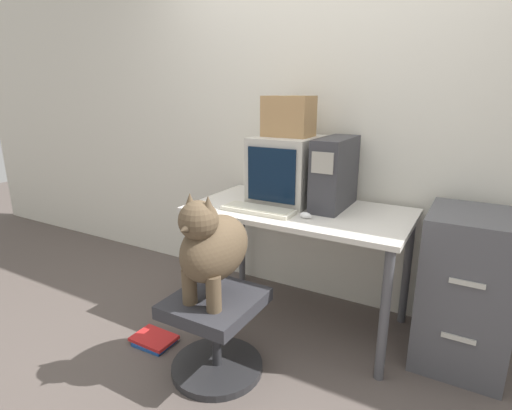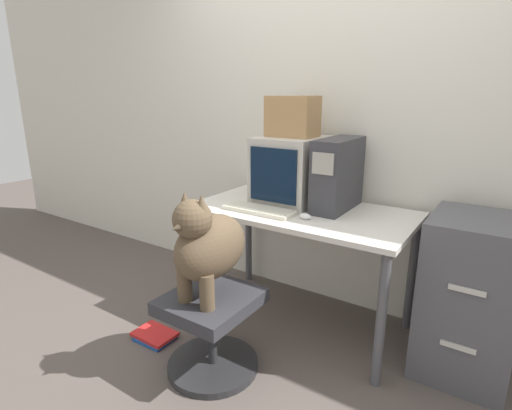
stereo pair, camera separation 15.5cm
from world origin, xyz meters
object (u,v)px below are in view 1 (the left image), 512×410
keyboard (258,210)px  filing_cabinet (466,289)px  pc_tower (335,173)px  dog (212,245)px  book_stack_floor (154,340)px  crt_monitor (287,169)px  office_chair (216,330)px  cardboard_box (289,116)px

keyboard → filing_cabinet: bearing=13.0°
pc_tower → keyboard: (-0.35, -0.32, -0.20)m
dog → book_stack_floor: size_ratio=2.24×
crt_monitor → dog: crt_monitor is taller
crt_monitor → book_stack_floor: bearing=-121.0°
office_chair → filing_cabinet: (1.12, 0.76, 0.18)m
crt_monitor → cardboard_box: size_ratio=1.53×
cardboard_box → crt_monitor: bearing=-90.0°
crt_monitor → keyboard: bearing=-96.4°
pc_tower → filing_cabinet: (0.79, -0.06, -0.55)m
filing_cabinet → keyboard: bearing=-167.0°
pc_tower → filing_cabinet: size_ratio=0.52×
office_chair → book_stack_floor: 0.52m
filing_cabinet → dog: bearing=-145.5°
dog → book_stack_floor: (-0.47, 0.02, -0.71)m
office_chair → cardboard_box: 1.34m
crt_monitor → keyboard: size_ratio=1.03×
filing_cabinet → cardboard_box: 1.42m
crt_monitor → office_chair: bearing=-91.0°
crt_monitor → keyboard: (-0.04, -0.32, -0.20)m
cardboard_box → pc_tower: bearing=0.0°
dog → office_chair: bearing=90.0°
cardboard_box → book_stack_floor: cardboard_box is taller
crt_monitor → keyboard: crt_monitor is taller
cardboard_box → keyboard: bearing=-96.3°
crt_monitor → pc_tower: bearing=0.7°
keyboard → filing_cabinet: (1.14, 0.26, -0.35)m
office_chair → book_stack_floor: office_chair is taller
pc_tower → dog: 0.93m
dog → keyboard: bearing=92.4°
pc_tower → filing_cabinet: 0.97m
crt_monitor → dog: bearing=-91.0°
keyboard → cardboard_box: cardboard_box is taller
office_chair → filing_cabinet: size_ratio=0.57×
dog → filing_cabinet: size_ratio=0.66×
cardboard_box → book_stack_floor: bearing=-120.9°
pc_tower → office_chair: pc_tower is taller
office_chair → book_stack_floor: (-0.47, 0.01, -0.23)m
filing_cabinet → office_chair: bearing=-146.0°
filing_cabinet → book_stack_floor: bearing=-154.8°
cardboard_box → book_stack_floor: (-0.48, -0.81, -1.30)m
dog → book_stack_floor: bearing=177.5°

